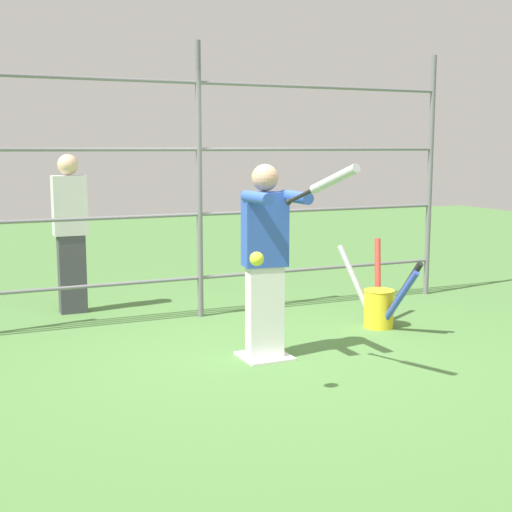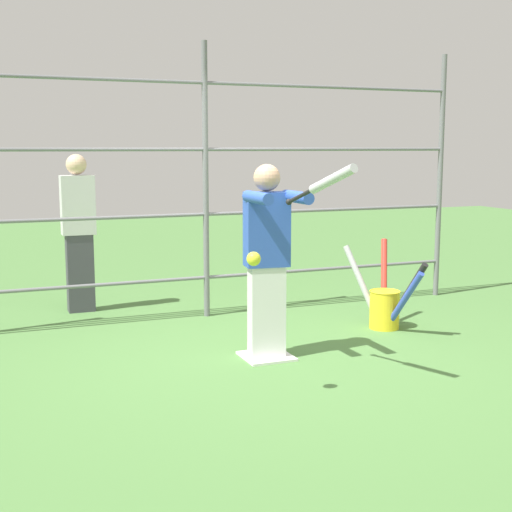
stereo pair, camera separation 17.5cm
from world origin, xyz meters
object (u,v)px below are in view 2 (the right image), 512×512
at_px(bystander_behind_fence, 79,231).
at_px(softball_in_flight, 254,259).
at_px(batter, 267,255).
at_px(bat_bucket, 385,304).
at_px(baseball_bat_swinging, 327,182).

bearing_deg(bystander_behind_fence, softball_in_flight, 101.77).
bearing_deg(batter, softball_in_flight, 62.19).
height_order(softball_in_flight, bat_bucket, softball_in_flight).
bearing_deg(softball_in_flight, bystander_behind_fence, -78.23).
height_order(bat_bucket, bystander_behind_fence, bystander_behind_fence).
bearing_deg(softball_in_flight, bat_bucket, -143.75).
distance_m(batter, bat_bucket, 1.64).
bearing_deg(batter, baseball_bat_swinging, 94.63).
height_order(batter, baseball_bat_swinging, baseball_bat_swinging).
xyz_separation_m(batter, softball_in_flight, (0.50, 0.94, 0.13)).
relative_size(baseball_bat_swinging, bat_bucket, 0.83).
distance_m(batter, baseball_bat_swinging, 1.09).
bearing_deg(softball_in_flight, baseball_bat_swinging, -173.97).
bearing_deg(batter, bystander_behind_fence, -63.18).
bearing_deg(baseball_bat_swinging, bat_bucket, -135.17).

